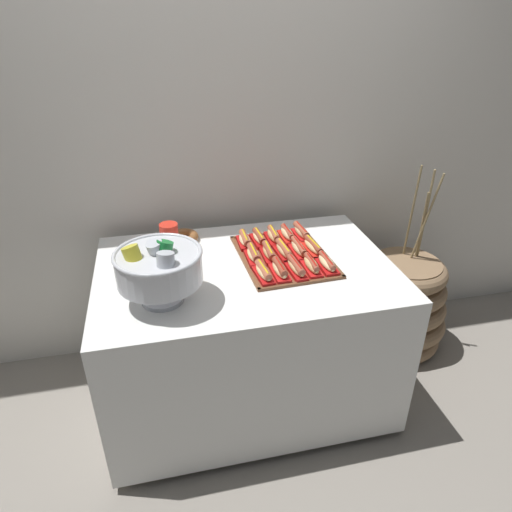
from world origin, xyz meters
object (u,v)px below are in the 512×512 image
at_px(hot_dog_5, 254,255).
at_px(hot_dog_1, 280,270).
at_px(hot_dog_9, 313,247).
at_px(hot_dog_0, 263,272).
at_px(hot_dog_10, 245,240).
at_px(donut, 184,237).
at_px(hot_dog_14, 301,232).
at_px(cup_stack, 170,240).
at_px(serving_tray, 284,256).
at_px(hot_dog_6, 269,253).
at_px(hot_dog_2, 296,267).
at_px(floor_vase, 400,305).
at_px(buffet_table, 246,331).
at_px(hot_dog_12, 273,236).
at_px(hot_dog_13, 287,234).
at_px(hot_dog_4, 327,263).
at_px(hot_dog_11, 259,238).
at_px(punch_bowl, 159,266).
at_px(hot_dog_3, 311,265).
at_px(hot_dog_7, 284,251).
at_px(hot_dog_8, 299,249).

bearing_deg(hot_dog_5, hot_dog_1, -62.80).
bearing_deg(hot_dog_9, hot_dog_0, -148.43).
xyz_separation_m(hot_dog_10, donut, (-0.29, 0.13, -0.01)).
relative_size(hot_dog_14, cup_stack, 1.04).
xyz_separation_m(cup_stack, donut, (0.07, 0.13, -0.06)).
bearing_deg(serving_tray, hot_dog_6, -177.24).
bearing_deg(hot_dog_2, floor_vase, 23.09).
bearing_deg(buffet_table, hot_dog_12, 48.33).
height_order(hot_dog_13, hot_dog_14, hot_dog_14).
bearing_deg(hot_dog_4, donut, 144.06).
xyz_separation_m(hot_dog_2, hot_dog_11, (-0.09, 0.33, -0.00)).
bearing_deg(punch_bowl, hot_dog_12, 35.53).
distance_m(floor_vase, hot_dog_12, 0.97).
bearing_deg(hot_dog_3, hot_dog_6, 135.03).
bearing_deg(hot_dog_9, hot_dog_4, -87.24).
bearing_deg(hot_dog_11, buffet_table, -118.58).
bearing_deg(hot_dog_7, hot_dog_5, -177.24).
bearing_deg(hot_dog_5, hot_dog_9, 2.76).
bearing_deg(hot_dog_10, hot_dog_2, -62.80).
relative_size(buffet_table, hot_dog_13, 8.18).
bearing_deg(hot_dog_14, hot_dog_0, -129.52).
height_order(hot_dog_0, hot_dog_10, same).
bearing_deg(hot_dog_13, hot_dog_14, 2.76).
bearing_deg(serving_tray, hot_dog_11, 117.20).
bearing_deg(hot_dog_10, hot_dog_6, -62.80).
bearing_deg(hot_dog_14, hot_dog_8, -111.69).
bearing_deg(hot_dog_9, hot_dog_10, 153.94).
height_order(hot_dog_11, hot_dog_13, hot_dog_13).
height_order(buffet_table, hot_dog_12, hot_dog_12).
distance_m(hot_dog_3, hot_dog_10, 0.40).
distance_m(floor_vase, hot_dog_9, 0.86).
bearing_deg(punch_bowl, hot_dog_9, 19.06).
relative_size(hot_dog_3, hot_dog_14, 0.98).
bearing_deg(punch_bowl, cup_stack, 81.59).
height_order(buffet_table, donut, donut).
height_order(hot_dog_2, hot_dog_14, hot_dog_14).
bearing_deg(buffet_table, punch_bowl, -152.73).
relative_size(hot_dog_8, donut, 1.20).
relative_size(floor_vase, hot_dog_8, 6.24).
xyz_separation_m(hot_dog_1, punch_bowl, (-0.52, -0.08, 0.13)).
bearing_deg(hot_dog_7, hot_dog_2, -87.24).
xyz_separation_m(hot_dog_6, hot_dog_9, (0.22, 0.01, -0.00)).
xyz_separation_m(hot_dog_7, hot_dog_14, (0.14, 0.17, 0.00)).
bearing_deg(hot_dog_9, hot_dog_5, -177.24).
xyz_separation_m(hot_dog_4, hot_dog_6, (-0.23, 0.15, 0.00)).
height_order(hot_dog_11, hot_dog_12, hot_dog_12).
relative_size(buffet_table, hot_dog_8, 7.56).
relative_size(hot_dog_6, hot_dog_7, 0.88).
xyz_separation_m(hot_dog_0, hot_dog_14, (0.28, 0.34, 0.00)).
xyz_separation_m(hot_dog_10, cup_stack, (-0.37, -0.01, 0.05)).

